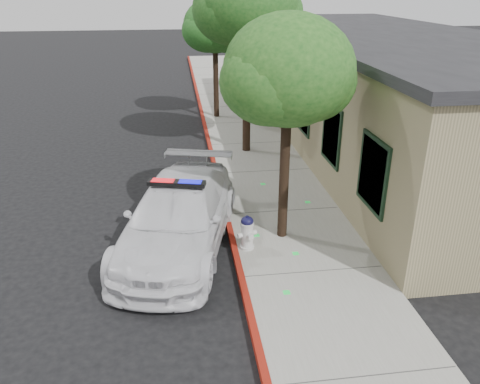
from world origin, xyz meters
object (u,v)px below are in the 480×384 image
Objects in this scene: fire_hydrant at (247,232)px; street_tree_far at (215,28)px; street_tree_mid at (248,8)px; police_car at (179,216)px; street_tree_near at (289,76)px; clapboard_building at (380,89)px.

fire_hydrant is 12.50m from street_tree_far.
fire_hydrant is at bearing -98.39° from street_tree_mid.
police_car is at bearing 144.08° from fire_hydrant.
street_tree_near reaches higher than police_car.
street_tree_far is (-5.97, 4.17, 1.92)m from clapboard_building.
fire_hydrant is 3.64m from street_tree_near.
street_tree_mid is at bearing 65.21° from fire_hydrant.
street_tree_near is at bearing -90.77° from street_tree_mid.
fire_hydrant is 0.16× the size of street_tree_near.
clapboard_building is 3.54× the size of police_car.
street_tree_mid is 1.27× the size of street_tree_far.
street_tree_far is at bearing 71.84° from fire_hydrant.
clapboard_building is 7.53m from street_tree_far.
street_tree_near is at bearing -126.30° from clapboard_building.
street_tree_far is (-0.67, 4.94, -1.06)m from street_tree_mid.
street_tree_far reaches higher than fire_hydrant.
street_tree_mid is 5.10m from street_tree_far.
clapboard_building is 4.00× the size of street_tree_near.
fire_hydrant is 0.13× the size of street_tree_mid.
clapboard_building reaches higher than police_car.
fire_hydrant is at bearing -5.31° from police_car.
street_tree_near is 6.65m from street_tree_mid.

